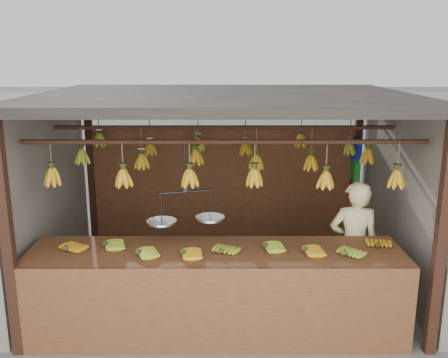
{
  "coord_description": "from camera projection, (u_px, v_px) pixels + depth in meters",
  "views": [
    {
      "loc": [
        -0.01,
        -5.82,
        2.83
      ],
      "look_at": [
        0.0,
        0.3,
        1.3
      ],
      "focal_mm": 40.0,
      "sensor_mm": 36.0,
      "label": 1
    }
  ],
  "objects": [
    {
      "name": "ground",
      "position": [
        224.0,
        284.0,
        6.33
      ],
      "size": [
        80.0,
        80.0,
        0.0
      ],
      "primitive_type": "plane",
      "color": "#5B5B57"
    },
    {
      "name": "bag_bundles",
      "position": [
        354.0,
        181.0,
        7.4
      ],
      "size": [
        0.08,
        0.26,
        1.24
      ],
      "color": "#1426BF",
      "rests_on": "ground"
    },
    {
      "name": "counter",
      "position": [
        216.0,
        273.0,
        4.96
      ],
      "size": [
        3.81,
        0.87,
        0.96
      ],
      "color": "brown",
      "rests_on": "ground"
    },
    {
      "name": "hanging_bananas",
      "position": [
        225.0,
        159.0,
        5.92
      ],
      "size": [
        3.63,
        2.24,
        0.4
      ],
      "color": "#BC8314",
      "rests_on": "ground"
    },
    {
      "name": "stall",
      "position": [
        224.0,
        126.0,
        6.18
      ],
      "size": [
        4.3,
        3.3,
        2.4
      ],
      "color": "black",
      "rests_on": "ground"
    },
    {
      "name": "balance_scale",
      "position": [
        186.0,
        216.0,
        5.06
      ],
      "size": [
        0.78,
        0.41,
        0.82
      ],
      "color": "black",
      "rests_on": "ground"
    },
    {
      "name": "vendor",
      "position": [
        354.0,
        246.0,
        5.57
      ],
      "size": [
        0.56,
        0.38,
        1.5
      ],
      "primitive_type": "imported",
      "rotation": [
        0.0,
        0.0,
        3.1
      ],
      "color": "beige",
      "rests_on": "ground"
    }
  ]
}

